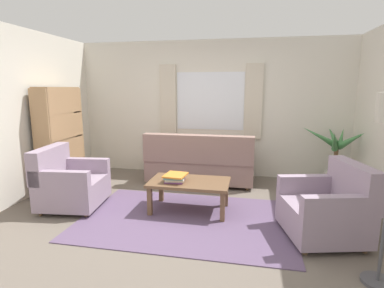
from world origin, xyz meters
TOP-DOWN VIEW (x-y plane):
  - ground_plane at (0.00, 0.00)m, footprint 6.24×6.24m
  - wall_back at (0.00, 2.26)m, footprint 5.32×0.12m
  - wall_left at (-2.66, 0.00)m, footprint 0.12×4.40m
  - window_with_curtains at (0.00, 2.18)m, footprint 1.98×0.07m
  - area_rug at (0.00, 0.00)m, footprint 2.73×1.81m
  - couch at (-0.08, 1.57)m, footprint 1.90×0.82m
  - armchair_left at (-1.74, 0.10)m, footprint 0.91×0.93m
  - armchair_right at (1.70, -0.15)m, footprint 1.00×1.01m
  - coffee_table at (-0.01, 0.28)m, footprint 1.10×0.64m
  - book_stack_on_table at (-0.20, 0.22)m, footprint 0.31×0.34m
  - potted_plant at (2.22, 1.71)m, footprint 1.14×1.14m
  - bookshelf at (-2.35, 0.89)m, footprint 0.30×0.94m

SIDE VIEW (x-z plane):
  - ground_plane at x=0.00m, z-range 0.00..0.00m
  - area_rug at x=0.00m, z-range 0.00..0.01m
  - armchair_left at x=-1.74m, z-range -0.09..0.79m
  - armchair_right at x=1.70m, z-range -0.09..0.79m
  - couch at x=-0.08m, z-range -0.09..0.83m
  - coffee_table at x=-0.01m, z-range 0.16..0.60m
  - book_stack_on_table at x=-0.20m, z-range 0.44..0.55m
  - potted_plant at x=2.22m, z-range -0.01..1.11m
  - bookshelf at x=-2.35m, z-range 0.03..1.75m
  - wall_back at x=0.00m, z-range 0.00..2.60m
  - wall_left at x=-2.66m, z-range 0.00..2.60m
  - window_with_curtains at x=0.00m, z-range 0.75..2.15m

